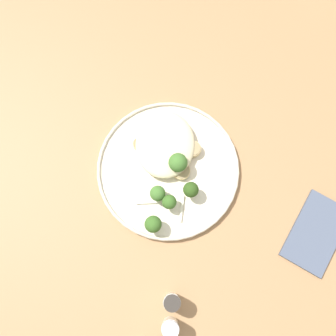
% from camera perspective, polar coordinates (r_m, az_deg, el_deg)
% --- Properties ---
extents(ground, '(6.00, 6.00, 0.00)m').
position_cam_1_polar(ground, '(1.57, -0.37, -7.32)').
color(ground, '#2D2B28').
extents(wooden_dining_table, '(1.40, 1.00, 0.74)m').
position_cam_1_polar(wooden_dining_table, '(0.92, -0.63, -2.66)').
color(wooden_dining_table, '#9E754C').
rests_on(wooden_dining_table, ground).
extents(dinner_plate, '(0.29, 0.29, 0.02)m').
position_cam_1_polar(dinner_plate, '(0.83, 0.00, -0.19)').
color(dinner_plate, beige).
rests_on(dinner_plate, wooden_dining_table).
extents(noodle_bed, '(0.14, 0.12, 0.04)m').
position_cam_1_polar(noodle_bed, '(0.83, -0.43, 3.30)').
color(noodle_bed, beige).
rests_on(noodle_bed, dinner_plate).
extents(seared_scallop_on_noodles, '(0.04, 0.04, 0.01)m').
position_cam_1_polar(seared_scallop_on_noodles, '(0.83, -1.24, 1.57)').
color(seared_scallop_on_noodles, beige).
rests_on(seared_scallop_on_noodles, dinner_plate).
extents(seared_scallop_front_small, '(0.03, 0.03, 0.02)m').
position_cam_1_polar(seared_scallop_front_small, '(0.84, -0.65, 3.85)').
color(seared_scallop_front_small, '#DBB77A').
rests_on(seared_scallop_front_small, dinner_plate).
extents(seared_scallop_tilted_round, '(0.04, 0.04, 0.01)m').
position_cam_1_polar(seared_scallop_tilted_round, '(0.82, 1.87, -0.42)').
color(seared_scallop_tilted_round, '#E5C689').
rests_on(seared_scallop_tilted_round, dinner_plate).
extents(seared_scallop_left_edge, '(0.03, 0.03, 0.02)m').
position_cam_1_polar(seared_scallop_left_edge, '(0.84, -1.40, 5.09)').
color(seared_scallop_left_edge, '#DBB77A').
rests_on(seared_scallop_left_edge, dinner_plate).
extents(seared_scallop_large_seared, '(0.03, 0.03, 0.01)m').
position_cam_1_polar(seared_scallop_large_seared, '(0.84, -4.02, 3.32)').
color(seared_scallop_large_seared, '#DBB77A').
rests_on(seared_scallop_large_seared, dinner_plate).
extents(seared_scallop_right_edge, '(0.03, 0.03, 0.02)m').
position_cam_1_polar(seared_scallop_right_edge, '(0.83, 3.58, 2.63)').
color(seared_scallop_right_edge, '#E5C689').
rests_on(seared_scallop_right_edge, dinner_plate).
extents(broccoli_floret_center_pile, '(0.03, 0.03, 0.05)m').
position_cam_1_polar(broccoli_floret_center_pile, '(0.79, 0.18, -4.79)').
color(broccoli_floret_center_pile, '#7A994C').
rests_on(broccoli_floret_center_pile, dinner_plate).
extents(broccoli_floret_tall_stalk, '(0.04, 0.04, 0.06)m').
position_cam_1_polar(broccoli_floret_tall_stalk, '(0.80, 1.40, 0.72)').
color(broccoli_floret_tall_stalk, '#7A994C').
rests_on(broccoli_floret_tall_stalk, dinner_plate).
extents(broccoli_floret_small_sprig, '(0.03, 0.03, 0.05)m').
position_cam_1_polar(broccoli_floret_small_sprig, '(0.78, -2.09, -7.86)').
color(broccoli_floret_small_sprig, '#7A994C').
rests_on(broccoli_floret_small_sprig, dinner_plate).
extents(broccoli_floret_rear_charred, '(0.03, 0.03, 0.05)m').
position_cam_1_polar(broccoli_floret_rear_charred, '(0.79, 3.20, -3.08)').
color(broccoli_floret_rear_charred, '#7A994C').
rests_on(broccoli_floret_rear_charred, dinner_plate).
extents(broccoli_floret_right_tilted, '(0.03, 0.03, 0.04)m').
position_cam_1_polar(broccoli_floret_right_tilted, '(0.79, -1.45, -3.58)').
color(broccoli_floret_right_tilted, '#89A356').
rests_on(broccoli_floret_right_tilted, dinner_plate).
extents(onion_sliver_pale_crescent, '(0.05, 0.01, 0.00)m').
position_cam_1_polar(onion_sliver_pale_crescent, '(0.81, 1.91, -5.70)').
color(onion_sliver_pale_crescent, silver).
rests_on(onion_sliver_pale_crescent, dinner_plate).
extents(onion_sliver_short_strip, '(0.01, 0.05, 0.00)m').
position_cam_1_polar(onion_sliver_short_strip, '(0.82, -2.91, -4.79)').
color(onion_sliver_short_strip, silver).
rests_on(onion_sliver_short_strip, dinner_plate).
extents(folded_napkin, '(0.17, 0.15, 0.01)m').
position_cam_1_polar(folded_napkin, '(0.87, 19.96, -8.51)').
color(folded_napkin, '#4C566B').
rests_on(folded_napkin, wooden_dining_table).
extents(salt_shaker, '(0.03, 0.03, 0.07)m').
position_cam_1_polar(salt_shaker, '(0.79, 0.32, -21.36)').
color(salt_shaker, white).
rests_on(salt_shaker, wooden_dining_table).
extents(pepper_shaker, '(0.03, 0.03, 0.07)m').
position_cam_1_polar(pepper_shaker, '(0.79, 0.54, -18.19)').
color(pepper_shaker, white).
rests_on(pepper_shaker, wooden_dining_table).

